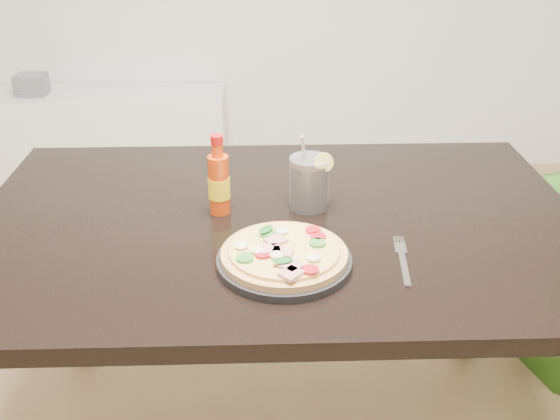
{
  "coord_description": "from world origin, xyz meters",
  "views": [
    {
      "loc": [
        0.09,
        -1.02,
        1.43
      ],
      "look_at": [
        0.12,
        0.12,
        0.83
      ],
      "focal_mm": 40.0,
      "sensor_mm": 36.0,
      "label": 1
    }
  ],
  "objects_px": {
    "dining_table": "(278,248)",
    "cola_cup": "(309,184)",
    "hot_sauce_bottle": "(219,183)",
    "media_console": "(92,140)",
    "plate": "(284,261)",
    "fork": "(402,259)",
    "pizza": "(284,253)"
  },
  "relations": [
    {
      "from": "dining_table",
      "to": "cola_cup",
      "type": "distance_m",
      "value": 0.17
    },
    {
      "from": "cola_cup",
      "to": "dining_table",
      "type": "bearing_deg",
      "value": -145.18
    },
    {
      "from": "hot_sauce_bottle",
      "to": "media_console",
      "type": "relative_size",
      "value": 0.14
    },
    {
      "from": "plate",
      "to": "media_console",
      "type": "distance_m",
      "value": 2.29
    },
    {
      "from": "dining_table",
      "to": "media_console",
      "type": "height_order",
      "value": "dining_table"
    },
    {
      "from": "plate",
      "to": "hot_sauce_bottle",
      "type": "height_order",
      "value": "hot_sauce_bottle"
    },
    {
      "from": "plate",
      "to": "fork",
      "type": "height_order",
      "value": "plate"
    },
    {
      "from": "hot_sauce_bottle",
      "to": "fork",
      "type": "height_order",
      "value": "hot_sauce_bottle"
    },
    {
      "from": "dining_table",
      "to": "cola_cup",
      "type": "bearing_deg",
      "value": 34.82
    },
    {
      "from": "dining_table",
      "to": "plate",
      "type": "height_order",
      "value": "plate"
    },
    {
      "from": "pizza",
      "to": "fork",
      "type": "height_order",
      "value": "pizza"
    },
    {
      "from": "fork",
      "to": "media_console",
      "type": "bearing_deg",
      "value": 125.98
    },
    {
      "from": "fork",
      "to": "plate",
      "type": "bearing_deg",
      "value": -172.02
    },
    {
      "from": "dining_table",
      "to": "media_console",
      "type": "distance_m",
      "value": 2.09
    },
    {
      "from": "cola_cup",
      "to": "pizza",
      "type": "bearing_deg",
      "value": -105.13
    },
    {
      "from": "hot_sauce_bottle",
      "to": "fork",
      "type": "xyz_separation_m",
      "value": [
        0.38,
        -0.22,
        -0.07
      ]
    },
    {
      "from": "media_console",
      "to": "fork",
      "type": "bearing_deg",
      "value": -59.92
    },
    {
      "from": "pizza",
      "to": "dining_table",
      "type": "bearing_deg",
      "value": 91.41
    },
    {
      "from": "dining_table",
      "to": "pizza",
      "type": "height_order",
      "value": "pizza"
    },
    {
      "from": "hot_sauce_bottle",
      "to": "fork",
      "type": "relative_size",
      "value": 1.01
    },
    {
      "from": "media_console",
      "to": "cola_cup",
      "type": "bearing_deg",
      "value": -60.66
    },
    {
      "from": "dining_table",
      "to": "hot_sauce_bottle",
      "type": "xyz_separation_m",
      "value": [
        -0.13,
        0.03,
        0.16
      ]
    },
    {
      "from": "dining_table",
      "to": "plate",
      "type": "xyz_separation_m",
      "value": [
        0.01,
        -0.2,
        0.09
      ]
    },
    {
      "from": "pizza",
      "to": "fork",
      "type": "distance_m",
      "value": 0.24
    },
    {
      "from": "plate",
      "to": "fork",
      "type": "bearing_deg",
      "value": 2.08
    },
    {
      "from": "dining_table",
      "to": "cola_cup",
      "type": "relative_size",
      "value": 7.6
    },
    {
      "from": "pizza",
      "to": "hot_sauce_bottle",
      "type": "height_order",
      "value": "hot_sauce_bottle"
    },
    {
      "from": "fork",
      "to": "hot_sauce_bottle",
      "type": "bearing_deg",
      "value": 155.59
    },
    {
      "from": "plate",
      "to": "media_console",
      "type": "height_order",
      "value": "plate"
    },
    {
      "from": "plate",
      "to": "hot_sauce_bottle",
      "type": "xyz_separation_m",
      "value": [
        -0.14,
        0.23,
        0.07
      ]
    },
    {
      "from": "dining_table",
      "to": "media_console",
      "type": "xyz_separation_m",
      "value": [
        -0.92,
        1.83,
        -0.42
      ]
    },
    {
      "from": "pizza",
      "to": "fork",
      "type": "xyz_separation_m",
      "value": [
        0.24,
        0.01,
        -0.02
      ]
    }
  ]
}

